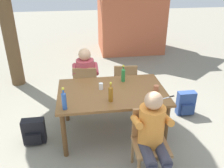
{
  "coord_description": "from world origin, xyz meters",
  "views": [
    {
      "loc": [
        -0.45,
        -3.18,
        2.48
      ],
      "look_at": [
        0.0,
        0.0,
        0.89
      ],
      "focal_mm": 38.48,
      "sensor_mm": 36.0,
      "label": 1
    }
  ],
  "objects_px": {
    "person_in_white_shirt": "(85,74)",
    "brick_kiosk": "(131,3)",
    "chair_far_right": "(125,82)",
    "cup_white": "(101,86)",
    "chair_far_left": "(86,85)",
    "person_in_plaid_shirt": "(153,133)",
    "dining_table": "(112,96)",
    "bottle_green": "(123,74)",
    "bottle_amber": "(111,93)",
    "bottle_blue": "(64,100)",
    "backpack_by_far_side": "(186,104)",
    "cup_terracotta": "(156,88)",
    "table_knife": "(168,97)",
    "chair_near_right": "(150,138)",
    "backpack_by_near_side": "(34,132)"
  },
  "relations": [
    {
      "from": "dining_table",
      "to": "bottle_green",
      "type": "bearing_deg",
      "value": 53.96
    },
    {
      "from": "person_in_plaid_shirt",
      "to": "cup_terracotta",
      "type": "distance_m",
      "value": 0.93
    },
    {
      "from": "dining_table",
      "to": "table_knife",
      "type": "xyz_separation_m",
      "value": [
        0.78,
        -0.31,
        0.09
      ]
    },
    {
      "from": "backpack_by_near_side",
      "to": "backpack_by_far_side",
      "type": "xyz_separation_m",
      "value": [
        2.63,
        0.43,
        0.02
      ]
    },
    {
      "from": "chair_far_right",
      "to": "backpack_by_near_side",
      "type": "bearing_deg",
      "value": -149.96
    },
    {
      "from": "table_knife",
      "to": "brick_kiosk",
      "type": "distance_m",
      "value": 4.64
    },
    {
      "from": "person_in_white_shirt",
      "to": "bottle_green",
      "type": "relative_size",
      "value": 4.16
    },
    {
      "from": "chair_far_right",
      "to": "cup_white",
      "type": "distance_m",
      "value": 0.96
    },
    {
      "from": "chair_far_left",
      "to": "person_in_plaid_shirt",
      "type": "bearing_deg",
      "value": -67.24
    },
    {
      "from": "bottle_green",
      "to": "cup_terracotta",
      "type": "xyz_separation_m",
      "value": [
        0.44,
        -0.39,
        -0.08
      ]
    },
    {
      "from": "chair_near_right",
      "to": "person_in_plaid_shirt",
      "type": "bearing_deg",
      "value": -91.13
    },
    {
      "from": "dining_table",
      "to": "chair_far_right",
      "type": "xyz_separation_m",
      "value": [
        0.36,
        0.83,
        -0.19
      ]
    },
    {
      "from": "brick_kiosk",
      "to": "chair_near_right",
      "type": "bearing_deg",
      "value": -99.07
    },
    {
      "from": "chair_far_right",
      "to": "cup_terracotta",
      "type": "relative_size",
      "value": 10.52
    },
    {
      "from": "chair_far_right",
      "to": "cup_white",
      "type": "xyz_separation_m",
      "value": [
        -0.52,
        -0.74,
        0.33
      ]
    },
    {
      "from": "bottle_blue",
      "to": "chair_near_right",
      "type": "bearing_deg",
      "value": -21.58
    },
    {
      "from": "dining_table",
      "to": "chair_far_left",
      "type": "relative_size",
      "value": 1.88
    },
    {
      "from": "cup_white",
      "to": "table_knife",
      "type": "bearing_deg",
      "value": -22.98
    },
    {
      "from": "dining_table",
      "to": "cup_terracotta",
      "type": "height_order",
      "value": "cup_terracotta"
    },
    {
      "from": "chair_far_left",
      "to": "brick_kiosk",
      "type": "relative_size",
      "value": 0.31
    },
    {
      "from": "person_in_white_shirt",
      "to": "bottle_amber",
      "type": "xyz_separation_m",
      "value": [
        0.31,
        -1.23,
        0.24
      ]
    },
    {
      "from": "cup_terracotta",
      "to": "cup_white",
      "type": "distance_m",
      "value": 0.84
    },
    {
      "from": "dining_table",
      "to": "bottle_blue",
      "type": "bearing_deg",
      "value": -149.31
    },
    {
      "from": "bottle_amber",
      "to": "brick_kiosk",
      "type": "relative_size",
      "value": 0.11
    },
    {
      "from": "brick_kiosk",
      "to": "backpack_by_near_side",
      "type": "bearing_deg",
      "value": -118.92
    },
    {
      "from": "chair_far_left",
      "to": "table_knife",
      "type": "height_order",
      "value": "chair_far_left"
    },
    {
      "from": "bottle_blue",
      "to": "cup_white",
      "type": "distance_m",
      "value": 0.73
    },
    {
      "from": "chair_far_left",
      "to": "chair_near_right",
      "type": "xyz_separation_m",
      "value": [
        0.74,
        -1.66,
        0.0
      ]
    },
    {
      "from": "bottle_green",
      "to": "person_in_plaid_shirt",
      "type": "bearing_deg",
      "value": -83.71
    },
    {
      "from": "bottle_amber",
      "to": "cup_terracotta",
      "type": "height_order",
      "value": "bottle_amber"
    },
    {
      "from": "person_in_white_shirt",
      "to": "cup_terracotta",
      "type": "bearing_deg",
      "value": -44.33
    },
    {
      "from": "person_in_white_shirt",
      "to": "brick_kiosk",
      "type": "distance_m",
      "value": 3.75
    },
    {
      "from": "person_in_plaid_shirt",
      "to": "bottle_blue",
      "type": "height_order",
      "value": "person_in_plaid_shirt"
    },
    {
      "from": "backpack_by_near_side",
      "to": "cup_terracotta",
      "type": "bearing_deg",
      "value": 0.31
    },
    {
      "from": "bottle_amber",
      "to": "backpack_by_far_side",
      "type": "height_order",
      "value": "bottle_amber"
    },
    {
      "from": "bottle_green",
      "to": "bottle_blue",
      "type": "bearing_deg",
      "value": -141.77
    },
    {
      "from": "bottle_green",
      "to": "backpack_by_near_side",
      "type": "distance_m",
      "value": 1.65
    },
    {
      "from": "table_knife",
      "to": "chair_far_right",
      "type": "bearing_deg",
      "value": 110.18
    },
    {
      "from": "chair_near_right",
      "to": "chair_far_right",
      "type": "bearing_deg",
      "value": 90.33
    },
    {
      "from": "bottle_amber",
      "to": "table_knife",
      "type": "height_order",
      "value": "bottle_amber"
    },
    {
      "from": "bottle_green",
      "to": "bottle_blue",
      "type": "xyz_separation_m",
      "value": [
        -0.92,
        -0.73,
        0.01
      ]
    },
    {
      "from": "backpack_by_near_side",
      "to": "brick_kiosk",
      "type": "distance_m",
      "value": 5.12
    },
    {
      "from": "cup_terracotta",
      "to": "brick_kiosk",
      "type": "bearing_deg",
      "value": 83.24
    },
    {
      "from": "dining_table",
      "to": "bottle_green",
      "type": "height_order",
      "value": "bottle_green"
    },
    {
      "from": "person_in_plaid_shirt",
      "to": "cup_terracotta",
      "type": "xyz_separation_m",
      "value": [
        0.3,
        0.87,
        0.15
      ]
    },
    {
      "from": "bottle_green",
      "to": "cup_white",
      "type": "height_order",
      "value": "bottle_green"
    },
    {
      "from": "backpack_by_far_side",
      "to": "cup_terracotta",
      "type": "bearing_deg",
      "value": -150.43
    },
    {
      "from": "chair_near_right",
      "to": "cup_terracotta",
      "type": "xyz_separation_m",
      "value": [
        0.3,
        0.76,
        0.32
      ]
    },
    {
      "from": "bottle_green",
      "to": "cup_white",
      "type": "bearing_deg",
      "value": -149.41
    },
    {
      "from": "cup_white",
      "to": "bottle_green",
      "type": "bearing_deg",
      "value": 30.59
    }
  ]
}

